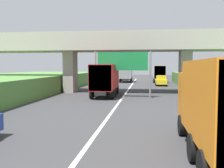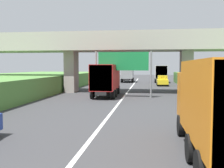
{
  "view_description": "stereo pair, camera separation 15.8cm",
  "coord_description": "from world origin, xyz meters",
  "px_view_note": "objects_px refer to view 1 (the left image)",
  "views": [
    {
      "loc": [
        2.31,
        -1.42,
        3.23
      ],
      "look_at": [
        0.0,
        16.41,
        2.0
      ],
      "focal_mm": 40.86,
      "sensor_mm": 36.0,
      "label": 1
    },
    {
      "loc": [
        2.47,
        -1.4,
        3.23
      ],
      "look_at": [
        0.0,
        16.41,
        2.0
      ],
      "focal_mm": 40.86,
      "sensor_mm": 36.0,
      "label": 2
    }
  ],
  "objects_px": {
    "overhead_highway_sign": "(123,64)",
    "truck_white": "(159,73)",
    "truck_silver": "(126,73)",
    "car_yellow": "(161,81)",
    "truck_orange": "(222,104)",
    "truck_red": "(106,79)"
  },
  "relations": [
    {
      "from": "overhead_highway_sign",
      "to": "truck_white",
      "type": "relative_size",
      "value": 0.81
    },
    {
      "from": "truck_silver",
      "to": "car_yellow",
      "type": "xyz_separation_m",
      "value": [
        6.59,
        -9.45,
        -1.08
      ]
    },
    {
      "from": "truck_silver",
      "to": "truck_white",
      "type": "bearing_deg",
      "value": -0.21
    },
    {
      "from": "overhead_highway_sign",
      "to": "truck_silver",
      "type": "xyz_separation_m",
      "value": [
        -1.59,
        26.92,
        -1.58
      ]
    },
    {
      "from": "truck_orange",
      "to": "truck_red",
      "type": "bearing_deg",
      "value": 111.29
    },
    {
      "from": "truck_red",
      "to": "truck_orange",
      "type": "bearing_deg",
      "value": -68.71
    },
    {
      "from": "truck_red",
      "to": "overhead_highway_sign",
      "type": "bearing_deg",
      "value": -24.75
    },
    {
      "from": "truck_red",
      "to": "car_yellow",
      "type": "distance_m",
      "value": 18.01
    },
    {
      "from": "truck_red",
      "to": "truck_white",
      "type": "distance_m",
      "value": 26.96
    },
    {
      "from": "car_yellow",
      "to": "truck_red",
      "type": "bearing_deg",
      "value": -112.64
    },
    {
      "from": "truck_red",
      "to": "car_yellow",
      "type": "relative_size",
      "value": 1.78
    },
    {
      "from": "truck_red",
      "to": "truck_orange",
      "type": "distance_m",
      "value": 19.14
    },
    {
      "from": "truck_red",
      "to": "truck_silver",
      "type": "distance_m",
      "value": 26.04
    },
    {
      "from": "truck_red",
      "to": "truck_silver",
      "type": "height_order",
      "value": "same"
    },
    {
      "from": "car_yellow",
      "to": "truck_white",
      "type": "bearing_deg",
      "value": 88.98
    },
    {
      "from": "overhead_highway_sign",
      "to": "truck_red",
      "type": "relative_size",
      "value": 0.81
    },
    {
      "from": "truck_orange",
      "to": "car_yellow",
      "type": "bearing_deg",
      "value": 90.04
    },
    {
      "from": "overhead_highway_sign",
      "to": "car_yellow",
      "type": "xyz_separation_m",
      "value": [
        5.0,
        17.48,
        -2.65
      ]
    },
    {
      "from": "truck_red",
      "to": "truck_orange",
      "type": "xyz_separation_m",
      "value": [
        6.95,
        -17.84,
        0.0
      ]
    },
    {
      "from": "truck_white",
      "to": "truck_silver",
      "type": "height_order",
      "value": "same"
    },
    {
      "from": "overhead_highway_sign",
      "to": "car_yellow",
      "type": "height_order",
      "value": "overhead_highway_sign"
    },
    {
      "from": "truck_red",
      "to": "truck_white",
      "type": "xyz_separation_m",
      "value": [
        7.09,
        26.02,
        0.0
      ]
    }
  ]
}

